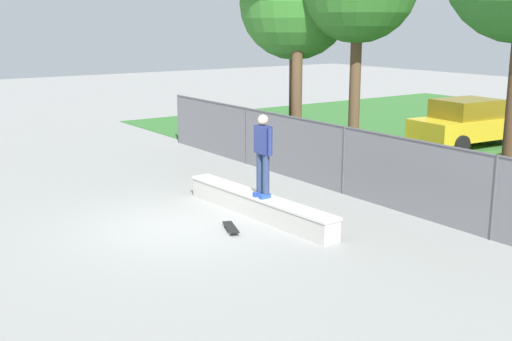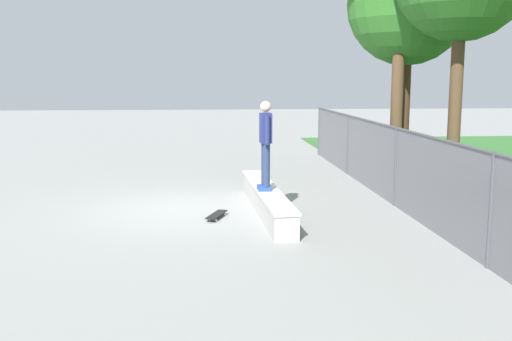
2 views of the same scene
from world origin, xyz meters
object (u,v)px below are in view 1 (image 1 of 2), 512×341
Objects in this scene: car_yellow at (468,123)px; tree_near_left at (295,4)px; concrete_ledge at (258,205)px; skateboard at (231,227)px; skateboarder at (263,152)px.

tree_near_left is at bearing -104.44° from car_yellow.
car_yellow is (-2.61, 10.78, 0.58)m from concrete_ledge.
car_yellow reaches higher than concrete_ledge.
skateboard is at bearing -75.27° from car_yellow.
tree_near_left reaches higher than car_yellow.
tree_near_left reaches higher than concrete_ledge.
car_yellow reaches higher than skateboard.
concrete_ledge is 5.84× the size of skateboard.
skateboard is 0.13× the size of tree_near_left.
skateboarder is (0.24, -0.04, 1.26)m from concrete_ledge.
concrete_ledge is 1.28m from skateboarder.
concrete_ledge is at bearing 169.38° from skateboarder.
tree_near_left is (-4.26, 4.37, 4.51)m from concrete_ledge.
skateboarder is at bearing -44.49° from tree_near_left.
tree_near_left reaches higher than skateboarder.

